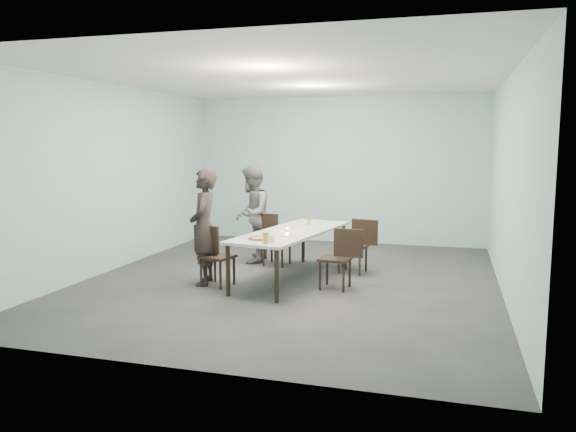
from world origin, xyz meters
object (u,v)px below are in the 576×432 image
(table, at_px, (292,234))
(chair_near_right, at_px, (341,254))
(chair_far_left, at_px, (272,235))
(water_tumbler, at_px, (272,239))
(chair_far_right, at_px, (358,242))
(pizza, at_px, (260,238))
(diner_near, at_px, (204,227))
(side_plate, at_px, (287,235))
(beer_glass, at_px, (266,238))
(tealight, at_px, (287,230))
(amber_tumbler, at_px, (309,222))
(diner_far, at_px, (252,214))
(chair_near_left, at_px, (213,251))

(table, distance_m, chair_near_right, 0.91)
(chair_far_left, relative_size, chair_near_right, 1.00)
(water_tumbler, bearing_deg, chair_far_right, 63.47)
(pizza, bearing_deg, diner_near, 163.51)
(chair_far_right, height_order, side_plate, chair_far_right)
(chair_far_right, bearing_deg, beer_glass, 72.53)
(chair_far_left, height_order, chair_far_right, same)
(tealight, height_order, amber_tumbler, amber_tumbler)
(table, distance_m, tealight, 0.12)
(diner_far, relative_size, amber_tumbler, 20.89)
(diner_far, distance_m, amber_tumbler, 1.14)
(diner_far, xyz_separation_m, tealight, (0.96, -1.09, -0.07))
(chair_near_right, height_order, side_plate, chair_near_right)
(chair_near_right, bearing_deg, chair_far_left, -37.12)
(chair_far_left, distance_m, chair_near_right, 1.91)
(table, xyz_separation_m, amber_tumbler, (0.08, 0.70, 0.10))
(table, bearing_deg, tealight, -126.53)
(water_tumbler, bearing_deg, tealight, 94.22)
(chair_near_right, xyz_separation_m, pizza, (-1.02, -0.54, 0.27))
(chair_near_right, distance_m, diner_far, 2.31)
(chair_near_left, relative_size, chair_far_left, 1.00)
(chair_far_right, xyz_separation_m, tealight, (-0.94, -0.76, 0.27))
(chair_near_right, xyz_separation_m, tealight, (-0.87, 0.28, 0.27))
(diner_near, distance_m, beer_glass, 1.26)
(chair_far_right, bearing_deg, amber_tumbler, 7.36)
(table, relative_size, water_tumbler, 30.18)
(chair_far_right, xyz_separation_m, amber_tumbler, (-0.81, 0.02, 0.29))
(diner_near, distance_m, diner_far, 1.64)
(beer_glass, bearing_deg, chair_far_left, 105.53)
(chair_near_right, xyz_separation_m, beer_glass, (-0.84, -0.82, 0.32))
(diner_near, xyz_separation_m, pizza, (0.96, -0.28, -0.08))
(diner_near, distance_m, pizza, 1.00)
(chair_near_right, relative_size, pizza, 2.56)
(diner_near, relative_size, side_plate, 9.39)
(table, bearing_deg, diner_near, -151.97)
(chair_far_left, xyz_separation_m, diner_near, (-0.55, -1.54, 0.34))
(diner_far, height_order, water_tumbler, diner_far)
(tealight, bearing_deg, diner_far, 131.22)
(table, relative_size, tealight, 48.51)
(chair_near_right, bearing_deg, side_plate, 13.50)
(side_plate, bearing_deg, chair_far_left, 115.43)
(chair_near_right, height_order, diner_far, diner_far)
(chair_far_right, height_order, water_tumbler, chair_far_right)
(chair_far_left, height_order, diner_near, diner_near)
(side_plate, xyz_separation_m, beer_glass, (-0.08, -0.70, 0.07))
(chair_near_left, xyz_separation_m, pizza, (0.81, -0.24, 0.27))
(chair_far_left, xyz_separation_m, chair_near_right, (1.42, -1.28, 0.00))
(diner_near, bearing_deg, chair_far_right, 107.55)
(table, xyz_separation_m, chair_near_right, (0.82, -0.36, -0.19))
(chair_far_left, bearing_deg, diner_near, -103.40)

